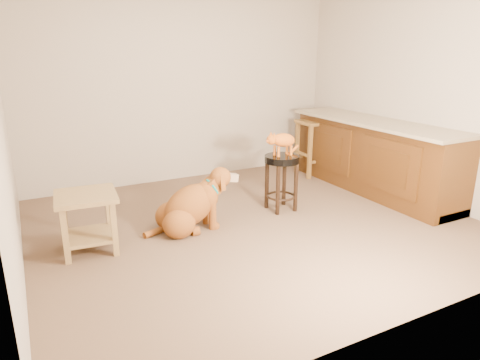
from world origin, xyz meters
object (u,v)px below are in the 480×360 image
padded_stool (282,172)px  wood_stool (314,147)px  tabby_kitten (282,141)px  side_table (87,214)px  golden_retriever (190,207)px

padded_stool → wood_stool: (1.22, 1.02, -0.04)m
padded_stool → tabby_kitten: size_ratio=1.30×
wood_stool → side_table: bearing=-162.2°
wood_stool → side_table: (-3.38, -1.09, -0.06)m
golden_retriever → tabby_kitten: tabby_kitten is taller
wood_stool → tabby_kitten: (-1.23, -1.02, 0.40)m
padded_stool → tabby_kitten: tabby_kitten is taller
wood_stool → padded_stool: bearing=-140.2°
wood_stool → side_table: 3.56m
tabby_kitten → wood_stool: bearing=39.6°
padded_stool → tabby_kitten: bearing=174.2°
golden_retriever → padded_stool: bearing=3.5°
side_table → golden_retriever: bearing=0.2°
wood_stool → golden_retriever: wood_stool is taller
padded_stool → golden_retriever: size_ratio=0.61×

